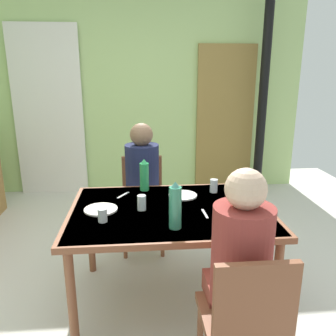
# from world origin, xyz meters

# --- Properties ---
(ground_plane) EXTENTS (6.40, 6.40, 0.00)m
(ground_plane) POSITION_xyz_m (0.00, 0.00, 0.00)
(ground_plane) COLOR silver
(wall_back) EXTENTS (4.66, 0.10, 2.66)m
(wall_back) POSITION_xyz_m (0.00, 2.46, 1.33)
(wall_back) COLOR #B4D483
(wall_back) RESTS_ON ground_plane
(door_wooden) EXTENTS (0.80, 0.05, 2.00)m
(door_wooden) POSITION_xyz_m (1.28, 2.38, 1.00)
(door_wooden) COLOR olive
(door_wooden) RESTS_ON ground_plane
(stove_pipe_column) EXTENTS (0.12, 0.12, 2.66)m
(stove_pipe_column) POSITION_xyz_m (1.71, 2.11, 1.33)
(stove_pipe_column) COLOR black
(stove_pipe_column) RESTS_ON ground_plane
(curtain_panel) EXTENTS (0.90, 0.03, 2.24)m
(curtain_panel) POSITION_xyz_m (-1.12, 2.36, 1.12)
(curtain_panel) COLOR white
(curtain_panel) RESTS_ON ground_plane
(dining_table) EXTENTS (1.39, 1.00, 0.73)m
(dining_table) POSITION_xyz_m (0.26, -0.12, 0.66)
(dining_table) COLOR brown
(dining_table) RESTS_ON ground_plane
(chair_near_diner) EXTENTS (0.40, 0.40, 0.87)m
(chair_near_diner) POSITION_xyz_m (0.55, -0.98, 0.50)
(chair_near_diner) COLOR brown
(chair_near_diner) RESTS_ON ground_plane
(chair_far_diner) EXTENTS (0.40, 0.40, 0.87)m
(chair_far_diner) POSITION_xyz_m (0.08, 0.73, 0.50)
(chair_far_diner) COLOR brown
(chair_far_diner) RESTS_ON ground_plane
(person_near_diner) EXTENTS (0.30, 0.37, 0.77)m
(person_near_diner) POSITION_xyz_m (0.55, -0.84, 0.78)
(person_near_diner) COLOR brown
(person_near_diner) RESTS_ON ground_plane
(person_far_diner) EXTENTS (0.30, 0.37, 0.77)m
(person_far_diner) POSITION_xyz_m (0.08, 0.59, 0.78)
(person_far_diner) COLOR #1F273D
(person_far_diner) RESTS_ON ground_plane
(water_bottle_green_near) EXTENTS (0.07, 0.07, 0.26)m
(water_bottle_green_near) POSITION_xyz_m (0.10, 0.27, 0.85)
(water_bottle_green_near) COLOR #2D9F56
(water_bottle_green_near) RESTS_ON dining_table
(water_bottle_green_far) EXTENTS (0.08, 0.08, 0.30)m
(water_bottle_green_far) POSITION_xyz_m (0.27, -0.43, 0.87)
(water_bottle_green_far) COLOR #3A9270
(water_bottle_green_far) RESTS_ON dining_table
(dinner_plate_near_left) EXTENTS (0.23, 0.23, 0.01)m
(dinner_plate_near_left) POSITION_xyz_m (-0.21, -0.11, 0.74)
(dinner_plate_near_left) COLOR white
(dinner_plate_near_left) RESTS_ON dining_table
(dinner_plate_near_right) EXTENTS (0.22, 0.22, 0.01)m
(dinner_plate_near_right) POSITION_xyz_m (0.38, 0.11, 0.74)
(dinner_plate_near_right) COLOR white
(dinner_plate_near_right) RESTS_ON dining_table
(dinner_plate_far_center) EXTENTS (0.19, 0.19, 0.01)m
(dinner_plate_far_center) POSITION_xyz_m (0.67, -0.38, 0.74)
(dinner_plate_far_center) COLOR white
(dinner_plate_far_center) RESTS_ON dining_table
(drinking_glass_by_near_diner) EXTENTS (0.06, 0.06, 0.10)m
(drinking_glass_by_near_diner) POSITION_xyz_m (0.07, -0.13, 0.78)
(drinking_glass_by_near_diner) COLOR silver
(drinking_glass_by_near_diner) RESTS_ON dining_table
(drinking_glass_by_far_diner) EXTENTS (0.06, 0.06, 0.10)m
(drinking_glass_by_far_diner) POSITION_xyz_m (0.64, 0.18, 0.78)
(drinking_glass_by_far_diner) COLOR silver
(drinking_glass_by_far_diner) RESTS_ON dining_table
(drinking_glass_spare_center) EXTENTS (0.06, 0.06, 0.09)m
(drinking_glass_spare_center) POSITION_xyz_m (-0.18, -0.30, 0.77)
(drinking_glass_spare_center) COLOR silver
(drinking_glass_spare_center) RESTS_ON dining_table
(cutlery_knife_near) EXTENTS (0.09, 0.14, 0.00)m
(cutlery_knife_near) POSITION_xyz_m (-0.07, 0.17, 0.73)
(cutlery_knife_near) COLOR silver
(cutlery_knife_near) RESTS_ON dining_table
(cutlery_fork_near) EXTENTS (0.02, 0.15, 0.00)m
(cutlery_fork_near) POSITION_xyz_m (0.49, -0.24, 0.73)
(cutlery_fork_near) COLOR silver
(cutlery_fork_near) RESTS_ON dining_table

